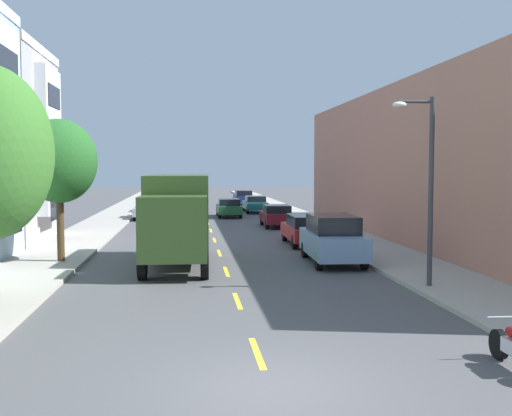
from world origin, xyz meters
The scene contains 17 objects.
ground_plane centered at (0.00, 30.00, 0.00)m, with size 160.00×160.00×0.00m, color #4C4C4F.
sidewalk_left centered at (-7.10, 28.00, 0.07)m, with size 3.20×120.00×0.14m, color #A39E93.
sidewalk_right centered at (7.10, 28.00, 0.07)m, with size 3.20×120.00×0.14m, color #A39E93.
lane_centerline_dashes centered at (0.00, 24.50, 0.00)m, with size 0.14×47.20×0.01m.
apartment_block_opposite centered at (13.70, 20.00, 4.00)m, with size 10.00×36.00×8.00m, color #B27560.
street_tree_second centered at (-6.40, 14.46, 4.07)m, with size 2.95×2.95×5.60m.
street_lamp centered at (5.93, 7.92, 3.59)m, with size 1.35×0.28×5.85m.
delivery_box_truck centered at (-1.79, 13.70, 1.97)m, with size 2.63×7.56×3.53m.
parked_suv_sky centered at (4.37, 13.59, 0.99)m, with size 2.09×4.85×1.93m.
parked_sedan_teal centered at (4.36, 41.75, 0.75)m, with size 1.82×4.51×1.43m.
parked_sedan_champagne centered at (-4.28, 42.40, 0.75)m, with size 1.84×4.51×1.43m.
parked_wagon_navy centered at (4.37, 53.20, 0.80)m, with size 1.86×4.72×1.50m.
parked_wagon_white centered at (-4.43, 53.47, 0.80)m, with size 1.93×4.74×1.50m.
parked_wagon_red centered at (4.41, 19.43, 0.80)m, with size 1.87×4.72×1.50m.
parked_sedan_burgundy centered at (4.34, 28.91, 0.75)m, with size 1.87×4.53×1.43m.
parked_sedan_silver centered at (-4.37, 35.92, 0.75)m, with size 1.85×4.52×1.43m.
moving_forest_sedan centered at (1.80, 37.26, 0.75)m, with size 1.80×4.50×1.43m.
Camera 1 is at (-1.41, -10.36, 3.81)m, focal length 43.07 mm.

